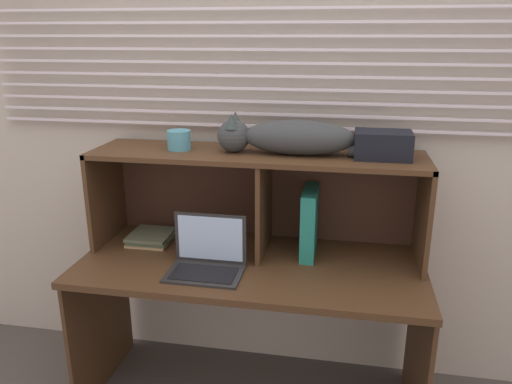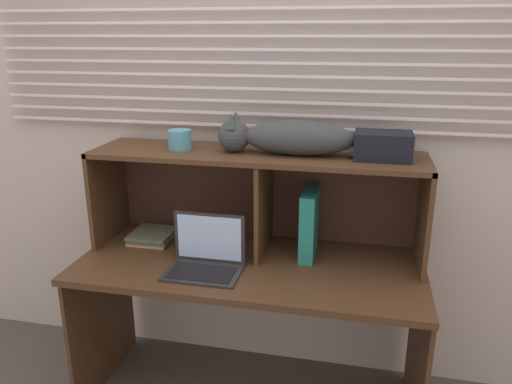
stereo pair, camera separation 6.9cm
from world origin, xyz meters
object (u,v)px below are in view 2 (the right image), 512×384
(cat, at_px, (288,137))
(storage_box, at_px, (383,146))
(binder_upright, at_px, (309,223))
(small_basket, at_px, (180,140))
(laptop, at_px, (205,258))
(book_stack, at_px, (153,236))

(cat, xyz_separation_m, storage_box, (0.40, 0.00, -0.02))
(binder_upright, relative_size, small_basket, 2.95)
(cat, bearing_deg, laptop, -140.83)
(laptop, distance_m, binder_upright, 0.49)
(laptop, bearing_deg, storage_box, 19.53)
(binder_upright, xyz_separation_m, book_stack, (-0.75, -0.00, -0.13))
(book_stack, bearing_deg, small_basket, 0.87)
(binder_upright, height_order, book_stack, binder_upright)
(binder_upright, height_order, storage_box, storage_box)
(cat, xyz_separation_m, small_basket, (-0.49, 0.00, -0.03))
(binder_upright, bearing_deg, small_basket, 180.00)
(laptop, height_order, book_stack, laptop)
(book_stack, xyz_separation_m, storage_box, (1.05, 0.00, 0.49))
(laptop, bearing_deg, book_stack, 144.53)
(binder_upright, bearing_deg, book_stack, -179.81)
(small_basket, distance_m, storage_box, 0.89)
(laptop, xyz_separation_m, binder_upright, (0.41, 0.25, 0.10))
(small_basket, bearing_deg, book_stack, -179.13)
(laptop, xyz_separation_m, storage_box, (0.70, 0.25, 0.46))
(cat, height_order, binder_upright, cat)
(laptop, distance_m, storage_box, 0.88)
(cat, distance_m, binder_upright, 0.40)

